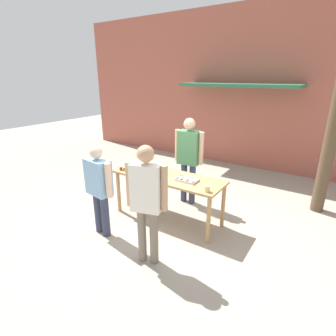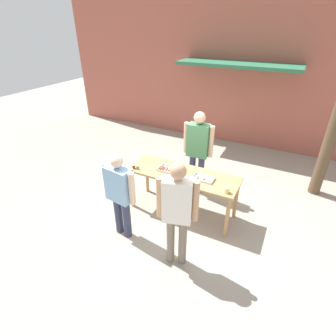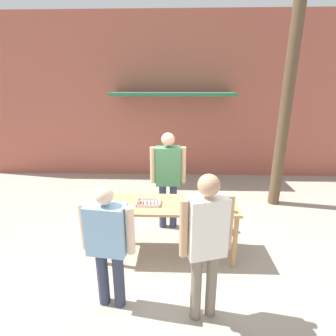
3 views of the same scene
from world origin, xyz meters
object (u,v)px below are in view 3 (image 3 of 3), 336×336
(beer_cup, at_px, (231,209))
(condiment_jar_ketchup, at_px, (110,208))
(food_tray_sausages, at_px, (149,203))
(person_server_behind_table, at_px, (168,173))
(food_tray_buns, at_px, (195,203))
(person_customer_holding_hotdog, at_px, (108,239))
(condiment_jar_mustard, at_px, (104,208))
(person_customer_with_cup, at_px, (206,237))
(utility_pole, at_px, (295,36))

(beer_cup, bearing_deg, condiment_jar_ketchup, -179.82)
(food_tray_sausages, height_order, condiment_jar_ketchup, condiment_jar_ketchup)
(beer_cup, relative_size, person_server_behind_table, 0.05)
(food_tray_buns, height_order, condiment_jar_ketchup, condiment_jar_ketchup)
(food_tray_sausages, relative_size, person_customer_holding_hotdog, 0.23)
(condiment_jar_mustard, distance_m, beer_cup, 1.84)
(condiment_jar_ketchup, xyz_separation_m, person_customer_with_cup, (1.29, -0.95, 0.15))
(condiment_jar_mustard, xyz_separation_m, beer_cup, (1.84, 0.02, 0.01))
(person_server_behind_table, relative_size, utility_pole, 0.27)
(condiment_jar_ketchup, distance_m, person_customer_with_cup, 1.61)
(food_tray_sausages, relative_size, beer_cup, 3.65)
(beer_cup, bearing_deg, food_tray_sausages, 169.73)
(utility_pole, bearing_deg, person_customer_holding_hotdog, -135.11)
(food_tray_buns, height_order, utility_pole, utility_pole)
(food_tray_buns, height_order, person_server_behind_table, person_server_behind_table)
(beer_cup, height_order, person_customer_holding_hotdog, person_customer_holding_hotdog)
(person_customer_with_cup, bearing_deg, beer_cup, -132.16)
(condiment_jar_mustard, distance_m, person_server_behind_table, 1.43)
(condiment_jar_ketchup, height_order, utility_pole, utility_pole)
(food_tray_sausages, bearing_deg, person_customer_with_cup, -57.40)
(food_tray_sausages, relative_size, person_server_behind_table, 0.20)
(condiment_jar_mustard, distance_m, condiment_jar_ketchup, 0.08)
(beer_cup, xyz_separation_m, person_customer_with_cup, (-0.46, -0.96, 0.13))
(food_tray_sausages, bearing_deg, utility_pole, 36.78)
(food_tray_sausages, distance_m, person_server_behind_table, 0.92)
(food_tray_sausages, xyz_separation_m, person_customer_holding_hotdog, (-0.37, -1.04, 0.03))
(food_tray_sausages, xyz_separation_m, utility_pole, (2.69, 2.01, 2.62))
(person_customer_with_cup, bearing_deg, utility_pole, -137.55)
(person_customer_holding_hotdog, height_order, person_customer_with_cup, person_customer_with_cup)
(person_customer_holding_hotdog, xyz_separation_m, person_customer_with_cup, (1.12, -0.14, 0.14))
(beer_cup, height_order, person_server_behind_table, person_server_behind_table)
(utility_pole, bearing_deg, food_tray_buns, -134.43)
(beer_cup, relative_size, person_customer_with_cup, 0.06)
(condiment_jar_mustard, height_order, person_server_behind_table, person_server_behind_table)
(condiment_jar_ketchup, bearing_deg, food_tray_buns, 10.19)
(person_customer_with_cup, height_order, utility_pole, utility_pole)
(food_tray_buns, height_order, beer_cup, beer_cup)
(food_tray_buns, distance_m, beer_cup, 0.55)
(condiment_jar_mustard, height_order, utility_pole, utility_pole)
(condiment_jar_mustard, relative_size, person_customer_holding_hotdog, 0.05)
(food_tray_buns, distance_m, person_customer_holding_hotdog, 1.50)
(condiment_jar_mustard, relative_size, person_server_behind_table, 0.04)
(food_tray_sausages, xyz_separation_m, person_server_behind_table, (0.27, 0.86, 0.20))
(condiment_jar_mustard, bearing_deg, beer_cup, 0.52)
(food_tray_buns, distance_m, condiment_jar_mustard, 1.36)
(food_tray_sausages, distance_m, food_tray_buns, 0.72)
(condiment_jar_ketchup, xyz_separation_m, beer_cup, (1.76, 0.01, 0.01))
(person_customer_with_cup, bearing_deg, condiment_jar_ketchup, -52.58)
(food_tray_buns, height_order, condiment_jar_mustard, condiment_jar_mustard)
(beer_cup, bearing_deg, utility_pole, 56.55)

